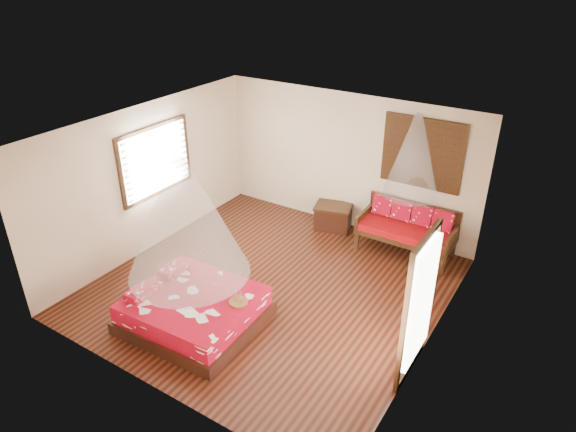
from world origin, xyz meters
name	(u,v)px	position (x,y,z in m)	size (l,w,h in m)	color
room	(270,215)	(0.00, 0.00, 1.40)	(5.54, 5.54, 2.84)	black
bed	(194,309)	(-0.48, -1.44, 0.25)	(2.00, 1.83, 0.63)	black
daybed	(408,227)	(1.52, 2.38, 0.52)	(1.79, 0.80, 0.95)	black
storage_chest	(333,217)	(-0.10, 2.45, 0.26)	(0.86, 0.72, 0.52)	black
shutter_panel	(422,153)	(1.52, 2.72, 1.90)	(1.52, 0.06, 1.32)	black
window_left	(156,161)	(-2.71, 0.20, 1.70)	(0.10, 1.74, 1.34)	black
glazed_door	(417,307)	(2.72, -0.60, 1.07)	(0.08, 1.02, 2.16)	black
wine_tray	(238,299)	(0.22, -1.19, 0.56)	(0.29, 0.29, 0.23)	brown
mosquito_net_main	(185,218)	(-0.46, -1.44, 1.85)	(1.79, 1.79, 1.80)	white
mosquito_net_daybed	(414,156)	(1.52, 2.25, 2.00)	(1.00, 1.00, 1.50)	white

